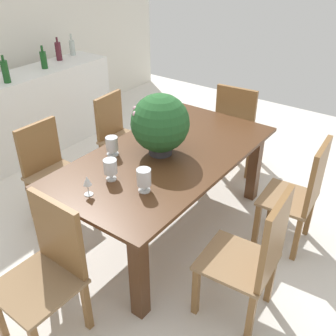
% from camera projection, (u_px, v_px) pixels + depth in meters
% --- Properties ---
extents(ground_plane, '(7.04, 7.04, 0.00)m').
position_uv_depth(ground_plane, '(153.00, 219.00, 3.71)').
color(ground_plane, silver).
extents(dining_table, '(2.02, 1.07, 0.77)m').
position_uv_depth(dining_table, '(167.00, 167.00, 3.29)').
color(dining_table, '#4C2D19').
rests_on(dining_table, ground).
extents(chair_head_end, '(0.48, 0.49, 0.97)m').
position_uv_depth(chair_head_end, '(49.00, 264.00, 2.46)').
color(chair_head_end, brown).
rests_on(chair_head_end, ground).
extents(chair_foot_end, '(0.51, 0.51, 1.01)m').
position_uv_depth(chair_foot_end, '(237.00, 126.00, 4.21)').
color(chair_foot_end, brown).
rests_on(chair_foot_end, ground).
extents(chair_near_left, '(0.48, 0.51, 1.02)m').
position_uv_depth(chair_near_left, '(255.00, 255.00, 2.51)').
color(chair_near_left, brown).
rests_on(chair_near_left, ground).
extents(chair_far_right, '(0.46, 0.43, 0.91)m').
position_uv_depth(chair_far_right, '(117.00, 132.00, 4.17)').
color(chair_far_right, brown).
rests_on(chair_far_right, ground).
extents(chair_near_right, '(0.48, 0.45, 0.99)m').
position_uv_depth(chair_near_right, '(302.00, 192.00, 3.15)').
color(chair_near_right, brown).
rests_on(chair_near_right, ground).
extents(chair_far_left, '(0.46, 0.46, 0.91)m').
position_uv_depth(chair_far_left, '(49.00, 167.00, 3.56)').
color(chair_far_left, brown).
rests_on(chair_far_left, ground).
extents(flower_centerpiece, '(0.47, 0.47, 0.51)m').
position_uv_depth(flower_centerpiece, '(160.00, 124.00, 3.09)').
color(flower_centerpiece, '#333338').
rests_on(flower_centerpiece, dining_table).
extents(crystal_vase_left, '(0.10, 0.10, 0.16)m').
position_uv_depth(crystal_vase_left, '(112.00, 145.00, 3.16)').
color(crystal_vase_left, silver).
rests_on(crystal_vase_left, dining_table).
extents(crystal_vase_center_near, '(0.10, 0.10, 0.17)m').
position_uv_depth(crystal_vase_center_near, '(110.00, 167.00, 2.83)').
color(crystal_vase_center_near, silver).
rests_on(crystal_vase_center_near, dining_table).
extents(crystal_vase_right, '(0.10, 0.10, 0.18)m').
position_uv_depth(crystal_vase_right, '(144.00, 178.00, 2.70)').
color(crystal_vase_right, silver).
rests_on(crystal_vase_right, dining_table).
extents(wine_glass, '(0.06, 0.06, 0.15)m').
position_uv_depth(wine_glass, '(87.00, 182.00, 2.66)').
color(wine_glass, silver).
rests_on(wine_glass, dining_table).
extents(kitchen_counter, '(1.92, 0.52, 0.97)m').
position_uv_depth(kitchen_counter, '(39.00, 110.00, 4.75)').
color(kitchen_counter, white).
rests_on(kitchen_counter, ground).
extents(wine_bottle_clear, '(0.07, 0.07, 0.26)m').
position_uv_depth(wine_bottle_clear, '(44.00, 60.00, 4.53)').
color(wine_bottle_clear, '#194C1E').
rests_on(wine_bottle_clear, kitchen_counter).
extents(wine_bottle_amber, '(0.07, 0.07, 0.29)m').
position_uv_depth(wine_bottle_amber, '(5.00, 71.00, 4.08)').
color(wine_bottle_amber, '#194C1E').
rests_on(wine_bottle_amber, kitchen_counter).
extents(wine_bottle_dark, '(0.07, 0.07, 0.28)m').
position_uv_depth(wine_bottle_dark, '(58.00, 51.00, 4.83)').
color(wine_bottle_dark, '#511E28').
rests_on(wine_bottle_dark, kitchen_counter).
extents(wine_bottle_green, '(0.07, 0.07, 0.27)m').
position_uv_depth(wine_bottle_green, '(72.00, 47.00, 5.04)').
color(wine_bottle_green, '#B2BFB7').
rests_on(wine_bottle_green, kitchen_counter).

